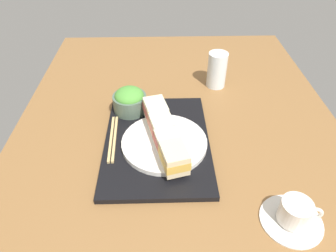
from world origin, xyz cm
name	(u,v)px	position (x,y,z in cm)	size (l,w,h in cm)	color
ground_plane	(179,137)	(0.00, 0.00, -1.50)	(140.00, 100.00, 3.00)	brown
serving_tray	(157,142)	(4.40, -6.46, 0.78)	(40.90, 29.37, 1.57)	black
sandwich_plate	(164,143)	(6.40, -4.42, 2.27)	(23.69, 23.69, 1.40)	silver
sandwich_nearmost	(156,111)	(-3.08, -6.74, 5.97)	(9.41, 8.05, 6.00)	beige
sandwich_inner_near	(161,125)	(3.24, -5.20, 5.81)	(9.78, 8.14, 5.68)	beige
sandwich_inner_far	(167,141)	(9.57, -3.65, 5.55)	(9.48, 8.10, 5.16)	#EFE5C1
sandwich_farmost	(174,158)	(15.89, -2.11, 5.89)	(9.25, 7.95, 5.84)	beige
salad_bowl	(130,100)	(-9.83, -14.92, 5.42)	(10.44, 10.44, 7.97)	#4C6051
chopsticks_pair	(113,138)	(3.83, -18.96, 1.92)	(19.03, 2.49, 0.70)	tan
coffee_cup	(294,214)	(30.43, 23.47, 2.52)	(13.82, 13.82, 6.27)	silver
drinking_glass	(217,70)	(-26.38, 14.79, 6.33)	(6.77, 6.77, 12.66)	silver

